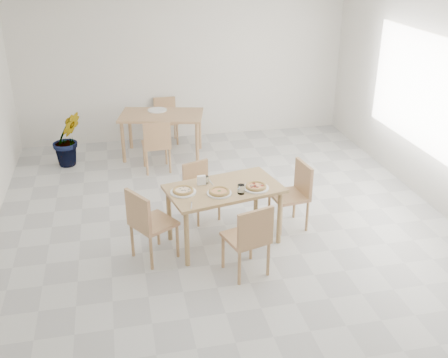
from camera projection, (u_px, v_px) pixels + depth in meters
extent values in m
plane|color=beige|center=(225.00, 225.00, 6.97)|extent=(7.00, 7.00, 0.00)
plane|color=white|center=(225.00, 5.00, 5.78)|extent=(7.00, 7.00, 0.00)
plane|color=silver|center=(184.00, 63.00, 9.47)|extent=(6.00, 0.00, 6.00)
plane|color=silver|center=(345.00, 306.00, 3.27)|extent=(6.00, 0.00, 6.00)
plane|color=silver|center=(446.00, 110.00, 6.95)|extent=(0.00, 7.00, 7.00)
cube|color=white|center=(433.00, 96.00, 7.17)|extent=(1.60, 0.02, 3.20)
cube|color=#A47A54|center=(224.00, 189.00, 6.30)|extent=(1.48, 1.03, 0.04)
cylinder|color=#A47A54|center=(187.00, 239.00, 5.98)|extent=(0.06, 0.06, 0.71)
cylinder|color=#A47A54|center=(279.00, 218.00, 6.43)|extent=(0.06, 0.06, 0.71)
cylinder|color=#A47A54|center=(169.00, 215.00, 6.50)|extent=(0.06, 0.06, 0.71)
cylinder|color=#A47A54|center=(256.00, 197.00, 6.95)|extent=(0.06, 0.06, 0.71)
cube|color=tan|center=(246.00, 238.00, 5.83)|extent=(0.54, 0.54, 0.04)
cube|color=tan|center=(256.00, 228.00, 5.57)|extent=(0.43, 0.16, 0.42)
cylinder|color=tan|center=(251.00, 243.00, 6.16)|extent=(0.04, 0.04, 0.43)
cylinder|color=tan|center=(223.00, 252.00, 6.00)|extent=(0.04, 0.04, 0.43)
cylinder|color=tan|center=(268.00, 259.00, 5.86)|extent=(0.04, 0.04, 0.43)
cylinder|color=tan|center=(239.00, 268.00, 5.70)|extent=(0.04, 0.04, 0.43)
cube|color=tan|center=(202.00, 192.00, 6.98)|extent=(0.49, 0.49, 0.04)
cube|color=tan|center=(195.00, 174.00, 7.03)|extent=(0.37, 0.17, 0.36)
cylinder|color=tan|center=(198.00, 214.00, 6.86)|extent=(0.03, 0.03, 0.37)
cylinder|color=tan|center=(219.00, 207.00, 7.02)|extent=(0.03, 0.03, 0.37)
cylinder|color=tan|center=(186.00, 204.00, 7.11)|extent=(0.03, 0.03, 0.37)
cylinder|color=tan|center=(207.00, 198.00, 7.27)|extent=(0.03, 0.03, 0.37)
cube|color=tan|center=(154.00, 223.00, 6.10)|extent=(0.61, 0.61, 0.04)
cube|color=tan|center=(138.00, 211.00, 5.88)|extent=(0.27, 0.40, 0.42)
cylinder|color=tan|center=(177.00, 241.00, 6.20)|extent=(0.04, 0.04, 0.43)
cylinder|color=tan|center=(158.00, 229.00, 6.45)|extent=(0.04, 0.04, 0.43)
cylinder|color=tan|center=(151.00, 253.00, 5.96)|extent=(0.04, 0.04, 0.43)
cylinder|color=tan|center=(132.00, 240.00, 6.21)|extent=(0.04, 0.04, 0.43)
cube|color=tan|center=(289.00, 196.00, 6.76)|extent=(0.48, 0.48, 0.04)
cube|color=tan|center=(304.00, 178.00, 6.72)|extent=(0.09, 0.44, 0.41)
cylinder|color=tan|center=(269.00, 208.00, 6.96)|extent=(0.04, 0.04, 0.42)
cylinder|color=tan|center=(281.00, 221.00, 6.64)|extent=(0.04, 0.04, 0.42)
cylinder|color=tan|center=(294.00, 203.00, 7.07)|extent=(0.04, 0.04, 0.42)
cylinder|color=tan|center=(307.00, 216.00, 6.75)|extent=(0.04, 0.04, 0.42)
cylinder|color=white|center=(219.00, 193.00, 6.13)|extent=(0.29, 0.29, 0.02)
cylinder|color=white|center=(183.00, 192.00, 6.16)|extent=(0.31, 0.31, 0.02)
cylinder|color=white|center=(256.00, 188.00, 6.26)|extent=(0.31, 0.31, 0.02)
cylinder|color=tan|center=(219.00, 192.00, 6.12)|extent=(0.32, 0.32, 0.01)
torus|color=tan|center=(219.00, 191.00, 6.12)|extent=(0.32, 0.32, 0.03)
cylinder|color=orange|center=(219.00, 191.00, 6.12)|extent=(0.24, 0.24, 0.01)
ellipsoid|color=#135314|center=(219.00, 191.00, 6.12)|extent=(0.05, 0.03, 0.01)
cylinder|color=tan|center=(183.00, 191.00, 6.15)|extent=(0.32, 0.32, 0.01)
torus|color=tan|center=(183.00, 190.00, 6.15)|extent=(0.33, 0.33, 0.03)
cylinder|color=white|center=(183.00, 190.00, 6.15)|extent=(0.24, 0.24, 0.01)
cylinder|color=tan|center=(256.00, 187.00, 6.25)|extent=(0.28, 0.28, 0.01)
torus|color=tan|center=(256.00, 186.00, 6.25)|extent=(0.28, 0.28, 0.03)
cylinder|color=orange|center=(256.00, 186.00, 6.25)|extent=(0.21, 0.21, 0.01)
cylinder|color=white|center=(241.00, 189.00, 6.12)|extent=(0.08, 0.08, 0.11)
cylinder|color=white|center=(206.00, 180.00, 6.39)|extent=(0.07, 0.07, 0.09)
cube|color=silver|center=(202.00, 185.00, 6.35)|extent=(0.11, 0.06, 0.01)
cube|color=white|center=(201.00, 180.00, 6.32)|extent=(0.10, 0.05, 0.11)
cube|color=silver|center=(211.00, 182.00, 6.42)|extent=(0.03, 0.17, 0.01)
cube|color=silver|center=(191.00, 206.00, 5.87)|extent=(0.05, 0.17, 0.01)
cube|color=tan|center=(161.00, 115.00, 8.88)|extent=(1.53, 1.09, 0.04)
cylinder|color=tan|center=(123.00, 143.00, 8.76)|extent=(0.06, 0.06, 0.71)
cylinder|color=tan|center=(197.00, 143.00, 8.73)|extent=(0.06, 0.06, 0.71)
cylinder|color=tan|center=(130.00, 129.00, 9.35)|extent=(0.06, 0.06, 0.71)
cylinder|color=tan|center=(200.00, 130.00, 9.32)|extent=(0.06, 0.06, 0.71)
cube|color=tan|center=(156.00, 145.00, 8.43)|extent=(0.45, 0.45, 0.04)
cube|color=tan|center=(157.00, 135.00, 8.17)|extent=(0.43, 0.06, 0.41)
cylinder|color=tan|center=(166.00, 153.00, 8.74)|extent=(0.04, 0.04, 0.42)
cylinder|color=tan|center=(144.00, 155.00, 8.65)|extent=(0.04, 0.04, 0.42)
cylinder|color=tan|center=(170.00, 161.00, 8.41)|extent=(0.04, 0.04, 0.42)
cylinder|color=tan|center=(147.00, 163.00, 8.33)|extent=(0.04, 0.04, 0.42)
cube|color=tan|center=(166.00, 121.00, 9.59)|extent=(0.40, 0.40, 0.04)
cube|color=tan|center=(165.00, 107.00, 9.66)|extent=(0.40, 0.04, 0.38)
cylinder|color=tan|center=(159.00, 136.00, 9.50)|extent=(0.03, 0.03, 0.39)
cylinder|color=tan|center=(177.00, 135.00, 9.56)|extent=(0.03, 0.03, 0.39)
cylinder|color=tan|center=(157.00, 130.00, 9.80)|extent=(0.03, 0.03, 0.39)
cylinder|color=tan|center=(175.00, 129.00, 9.87)|extent=(0.03, 0.03, 0.39)
cylinder|color=white|center=(157.00, 110.00, 9.05)|extent=(0.33, 0.33, 0.02)
imported|color=#1F6929|center=(68.00, 139.00, 8.62)|extent=(0.62, 0.57, 0.92)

